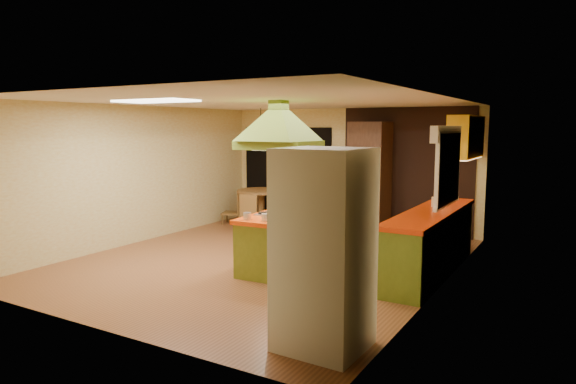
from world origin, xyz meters
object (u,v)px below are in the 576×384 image
Objects in this scene: kitchen_island at (279,240)px; canister_large at (447,193)px; man at (312,203)px; refrigerator at (324,250)px; dining_table at (261,201)px; wall_oven at (369,177)px.

canister_large is (1.99, 1.96, 0.62)m from kitchen_island.
man is 0.87× the size of refrigerator.
wall_oven is at bearing 14.82° from dining_table.
kitchen_island is 3.33m from dining_table.
refrigerator is at bearing -92.26° from canister_large.
wall_oven is at bearing 145.50° from canister_large.
wall_oven is at bearing 83.36° from kitchen_island.
dining_table is at bearing -35.71° from man.
kitchen_island is 6.90× the size of canister_large.
kitchen_island is 3.29m from wall_oven.
refrigerator is at bearing -69.47° from wall_oven.
refrigerator is 1.85× the size of dining_table.
kitchen_island is at bearing 92.83° from man.
canister_large is (1.82, -1.25, -0.07)m from wall_oven.
wall_oven is (0.22, 2.03, 0.27)m from man.
man reaches higher than kitchen_island.
dining_table is (-2.21, -0.58, -0.56)m from wall_oven.
dining_table is at bearing 170.62° from canister_large.
canister_large is (4.03, -0.67, 0.49)m from dining_table.
canister_large is at bearing -31.02° from wall_oven.
refrigerator is at bearing -53.66° from kitchen_island.
dining_table is 4.11m from canister_large.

